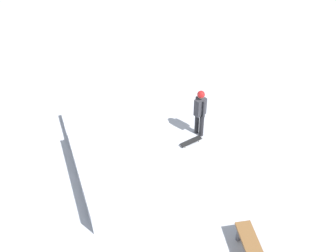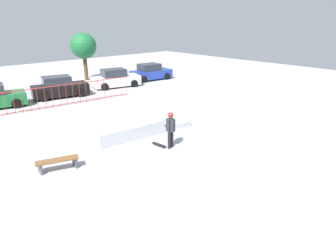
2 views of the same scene
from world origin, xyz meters
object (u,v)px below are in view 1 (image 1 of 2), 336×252
Objects in this scene: skateboard at (191,141)px; skater at (200,110)px; park_bench at (253,252)px; skate_ramp at (119,157)px.

skater is at bearing 25.57° from skateboard.
skater is 2.11× the size of skateboard.
park_bench is at bearing -119.83° from skater.
skateboard is at bearing -87.18° from skate_ramp.
skateboard is (-0.31, 0.49, -0.93)m from skater.
skateboard is (-0.15, -2.49, -0.24)m from skate_ramp.
skate_ramp is 4.85m from park_bench.
skater is 1.05× the size of park_bench.
skate_ramp is 3.44× the size of park_bench.
park_bench reaches higher than skateboard.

